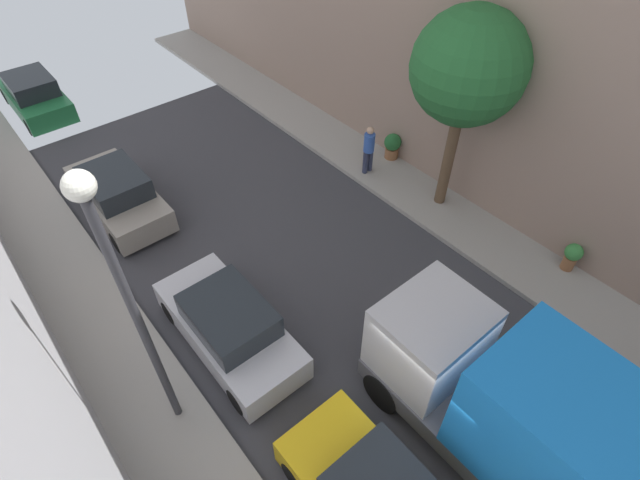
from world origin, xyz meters
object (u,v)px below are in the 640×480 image
parked_car_left_3 (35,96)px  pedestrian (369,148)px  delivery_truck (542,434)px  street_tree_1 (469,68)px  lamp_post (125,290)px  parked_car_left_2 (118,194)px  parked_car_left_1 (229,326)px  potted_plant_0 (572,255)px  potted_plant_2 (392,145)px

parked_car_left_3 → pedestrian: (7.27, -11.51, 0.35)m
delivery_truck → street_tree_1: bearing=50.8°
delivery_truck → lamp_post: (-4.60, 5.40, 2.51)m
parked_car_left_2 → lamp_post: size_ratio=0.65×
parked_car_left_1 → delivery_truck: delivery_truck is taller
parked_car_left_2 → delivery_truck: size_ratio=0.64×
pedestrian → potted_plant_0: size_ratio=2.00×
parked_car_left_1 → parked_car_left_2: 6.36m
parked_car_left_3 → street_tree_1: bearing=-60.6°
parked_car_left_3 → street_tree_1: 16.67m
parked_car_left_2 → potted_plant_2: parked_car_left_2 is taller
lamp_post → parked_car_left_2: bearing=75.2°
parked_car_left_3 → lamp_post: size_ratio=0.65×
parked_car_left_3 → pedestrian: 13.61m
parked_car_left_3 → pedestrian: bearing=-57.7°
parked_car_left_1 → street_tree_1: 8.85m
lamp_post → potted_plant_2: bearing=19.7°
delivery_truck → pedestrian: bearing=63.3°
potted_plant_2 → lamp_post: size_ratio=0.14×
lamp_post → delivery_truck: bearing=-49.6°
street_tree_1 → potted_plant_0: 5.75m
pedestrian → parked_car_left_1: bearing=-158.5°
street_tree_1 → lamp_post: lamp_post is taller
delivery_truck → potted_plant_2: delivery_truck is taller
delivery_truck → pedestrian: delivery_truck is taller
pedestrian → street_tree_1: (0.69, -2.62, 3.50)m
pedestrian → potted_plant_2: 1.29m
parked_car_left_2 → street_tree_1: 10.76m
parked_car_left_2 → potted_plant_2: size_ratio=4.55×
lamp_post → parked_car_left_3: bearing=82.9°
potted_plant_0 → delivery_truck: bearing=-158.3°
delivery_truck → potted_plant_2: (5.79, 9.12, -1.14)m
delivery_truck → potted_plant_0: bearing=21.7°
parked_car_left_1 → parked_car_left_3: size_ratio=1.00×
pedestrian → street_tree_1: bearing=-75.2°
street_tree_1 → potted_plant_2: street_tree_1 is taller
delivery_truck → pedestrian: 10.18m
street_tree_1 → potted_plant_2: 4.77m
delivery_truck → lamp_post: bearing=130.4°
parked_car_left_1 → potted_plant_0: parked_car_left_1 is taller
parked_car_left_2 → pedestrian: pedestrian is taller
parked_car_left_1 → street_tree_1: (7.96, 0.24, 3.85)m
parked_car_left_3 → potted_plant_2: parked_car_left_3 is taller
potted_plant_2 → lamp_post: bearing=-160.3°
pedestrian → parked_car_left_3: bearing=122.3°
parked_car_left_1 → potted_plant_2: bearing=18.9°
parked_car_left_3 → parked_car_left_1: bearing=-90.0°
delivery_truck → potted_plant_0: delivery_truck is taller
street_tree_1 → parked_car_left_3: bearing=119.4°
potted_plant_2 → lamp_post: lamp_post is taller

